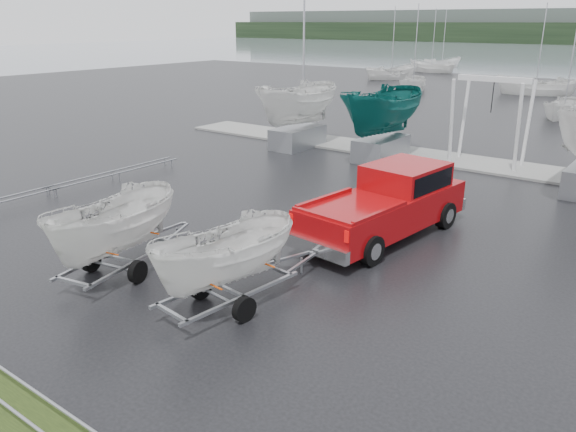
{
  "coord_description": "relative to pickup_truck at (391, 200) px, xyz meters",
  "views": [
    {
      "loc": [
        10.88,
        -13.19,
        6.47
      ],
      "look_at": [
        1.81,
        -1.09,
        1.2
      ],
      "focal_mm": 35.0,
      "sensor_mm": 36.0,
      "label": 1
    }
  ],
  "objects": [
    {
      "name": "ground_plane",
      "position": [
        -3.35,
        -2.25,
        -1.12
      ],
      "size": [
        120.0,
        120.0,
        0.0
      ],
      "primitive_type": "plane",
      "color": "black",
      "rests_on": "ground"
    },
    {
      "name": "dock",
      "position": [
        -3.35,
        10.75,
        -1.07
      ],
      "size": [
        30.0,
        3.0,
        0.12
      ],
      "primitive_type": "cube",
      "color": "gray",
      "rests_on": "ground"
    },
    {
      "name": "pickup_truck",
      "position": [
        0.0,
        0.0,
        0.0
      ],
      "size": [
        2.98,
        6.68,
        2.15
      ],
      "rotation": [
        0.0,
        0.0,
        -0.12
      ],
      "color": "#96080B",
      "rests_on": "ground"
    },
    {
      "name": "trailer_hitched",
      "position": [
        -0.81,
        -6.72,
        1.4
      ],
      "size": [
        1.84,
        3.72,
        4.63
      ],
      "rotation": [
        0.0,
        0.0,
        -0.12
      ],
      "color": "#919399",
      "rests_on": "ground"
    },
    {
      "name": "trailer_parked",
      "position": [
        -4.4,
        -7.12,
        1.6
      ],
      "size": [
        2.01,
        3.76,
        5.01
      ],
      "rotation": [
        0.0,
        0.0,
        0.2
      ],
      "color": "#919399",
      "rests_on": "ground"
    },
    {
      "name": "boat_hoist",
      "position": [
        -0.5,
        10.75,
        1.55
      ],
      "size": [
        3.3,
        2.18,
        4.12
      ],
      "color": "silver",
      "rests_on": "ground"
    },
    {
      "name": "keelboat_0",
      "position": [
        -9.95,
        8.75,
        2.63
      ],
      "size": [
        2.37,
        3.2,
        10.53
      ],
      "color": "#919399",
      "rests_on": "ground"
    },
    {
      "name": "keelboat_1",
      "position": [
        -5.04,
        8.95,
        2.73
      ],
      "size": [
        2.43,
        3.2,
        7.55
      ],
      "color": "#919399",
      "rests_on": "ground"
    },
    {
      "name": "mast_rack_0",
      "position": [
        -12.35,
        -1.25,
        -0.77
      ],
      "size": [
        0.56,
        6.5,
        0.06
      ],
      "rotation": [
        0.0,
        0.0,
        1.57
      ],
      "color": "#919399",
      "rests_on": "ground"
    },
    {
      "name": "moored_boat_0",
      "position": [
        -15.84,
        35.81,
        -1.12
      ],
      "size": [
        2.87,
        2.91,
        11.07
      ],
      "rotation": [
        0.0,
        0.0,
        0.28
      ],
      "color": "silver",
      "rests_on": "ground"
    },
    {
      "name": "moored_boat_1",
      "position": [
        -5.77,
        40.3,
        -1.12
      ],
      "size": [
        3.41,
        3.36,
        11.5
      ],
      "rotation": [
        0.0,
        0.0,
        5.04
      ],
      "color": "silver",
      "rests_on": "ground"
    },
    {
      "name": "moored_boat_2",
      "position": [
        -0.73,
        28.0,
        -1.11
      ],
      "size": [
        2.24,
        2.29,
        10.86
      ],
      "rotation": [
        0.0,
        0.0,
        6.24
      ],
      "color": "silver",
      "rests_on": "ground"
    },
    {
      "name": "moored_boat_4",
      "position": [
        -25.35,
        66.14,
        -1.11
      ],
      "size": [
        3.15,
        3.15,
        10.93
      ],
      "rotation": [
        0.0,
        0.0,
        2.42
      ],
      "color": "silver",
      "rests_on": "ground"
    },
    {
      "name": "moored_boat_6",
      "position": [
        -23.05,
        56.95,
        -1.12
      ],
      "size": [
        2.72,
        2.66,
        11.27
      ],
      "rotation": [
        0.0,
        0.0,
        4.63
      ],
      "color": "silver",
      "rests_on": "ground"
    },
    {
      "name": "moored_boat_7",
      "position": [
        -23.17,
        45.7,
        -1.12
      ],
      "size": [
        3.58,
        3.61,
        11.49
      ],
      "rotation": [
        0.0,
        0.0,
        2.65
      ],
      "color": "silver",
      "rests_on": "ground"
    }
  ]
}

